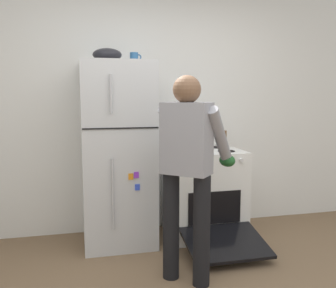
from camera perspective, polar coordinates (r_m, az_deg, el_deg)
name	(u,v)px	position (r m, az deg, el deg)	size (l,w,h in m)	color
kitchen_wall_back	(149,105)	(4.05, -2.99, 6.02)	(6.00, 0.10, 2.70)	white
refrigerator	(118,154)	(3.66, -7.71, -1.54)	(0.68, 0.72, 1.76)	silver
stove_range	(204,193)	(3.93, 5.57, -7.51)	(0.76, 1.20, 0.90)	white
person_cook	(188,161)	(2.85, 3.12, -2.63)	(0.66, 0.69, 1.60)	black
red_pot	(191,145)	(3.75, 3.52, -0.16)	(0.36, 0.26, 0.11)	#19479E
coffee_mug	(134,58)	(3.71, -5.17, 13.02)	(0.11, 0.08, 0.10)	#2D6093
pepper_mill	(224,138)	(4.13, 8.61, 0.87)	(0.05, 0.05, 0.17)	brown
mixing_bowl	(107,55)	(3.63, -9.27, 13.29)	(0.27, 0.27, 0.12)	black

